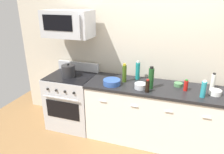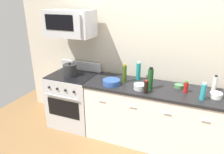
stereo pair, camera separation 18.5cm
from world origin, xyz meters
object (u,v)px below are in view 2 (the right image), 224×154
bottle_wine_green (150,79)px  stockpot (70,70)px  bottle_olive_oil (125,74)px  bowl_white_ceramic (216,95)px  bottle_soy_sauce_dark (146,87)px  bowl_green_glaze (179,86)px  microwave (70,23)px  bowl_steel_prep (140,87)px  range_oven (74,99)px  bottle_dish_soap (203,92)px  bottle_vinegar_white (215,84)px  bottle_sparkling_teal (138,71)px  bowl_blue_mixing (111,82)px  bottle_hot_sauce_red (186,87)px

bottle_wine_green → stockpot: size_ratio=1.42×
bottle_olive_oil → bowl_white_ceramic: bearing=-2.6°
bottle_soy_sauce_dark → bowl_green_glaze: 0.53m
microwave → bowl_steel_prep: 1.44m
range_oven → stockpot: 0.55m
bottle_dish_soap → stockpot: bearing=177.1°
microwave → bottle_vinegar_white: 2.27m
bottle_olive_oil → bowl_steel_prep: size_ratio=1.68×
bottle_wine_green → range_oven: bearing=176.3°
bottle_dish_soap → bowl_steel_prep: 0.82m
bottle_soy_sauce_dark → bowl_steel_prep: size_ratio=1.08×
microwave → bowl_steel_prep: size_ratio=4.34×
range_oven → bottle_olive_oil: bearing=1.8°
bottle_olive_oil → stockpot: bottle_olive_oil is taller
bottle_dish_soap → bowl_white_ceramic: size_ratio=1.51×
bottle_sparkling_teal → range_oven: bearing=-169.4°
microwave → bottle_sparkling_teal: size_ratio=2.52×
bowl_white_ceramic → stockpot: 2.17m
bowl_white_ceramic → bowl_blue_mixing: bowl_blue_mixing is taller
bottle_vinegar_white → bottle_sparkling_teal: 1.08m
microwave → bottle_hot_sauce_red: bearing=-1.9°
range_oven → bottle_wine_green: (1.32, -0.09, 0.60)m
bottle_vinegar_white → bottle_hot_sauce_red: (-0.36, -0.20, -0.03)m
bottle_vinegar_white → bottle_sparkling_teal: (-1.08, 0.02, 0.03)m
bottle_hot_sauce_red → bottle_sparkling_teal: bearing=163.4°
bottle_vinegar_white → bowl_green_glaze: 0.47m
bottle_sparkling_teal → bottle_hot_sauce_red: bearing=-16.6°
bowl_blue_mixing → bottle_dish_soap: bearing=-0.8°
bottle_dish_soap → bottle_vinegar_white: bearing=66.5°
bottle_olive_oil → bowl_blue_mixing: bearing=-131.4°
bowl_steel_prep → bowl_white_ceramic: bearing=6.5°
bottle_wine_green → bottle_olive_oil: bottle_wine_green is taller
range_oven → bowl_steel_prep: range_oven is taller
bottle_vinegar_white → bottle_olive_oil: bearing=-172.9°
bottle_olive_oil → bowl_blue_mixing: size_ratio=1.13×
bottle_vinegar_white → bottle_wine_green: (-0.83, -0.27, 0.04)m
bottle_dish_soap → bowl_blue_mixing: 1.24m
bowl_steel_prep → bowl_green_glaze: (0.50, 0.25, -0.01)m
microwave → bottle_soy_sauce_dark: bearing=-12.0°
range_oven → bottle_vinegar_white: 2.23m
range_oven → bowl_green_glaze: 1.77m
range_oven → microwave: 1.28m
stockpot → bottle_wine_green: bearing=-1.4°
bottle_soy_sauce_dark → bottle_hot_sauce_red: (0.49, 0.22, -0.01)m
range_oven → bottle_vinegar_white: size_ratio=4.65×
bowl_white_ceramic → bottle_soy_sauce_dark: bearing=-166.9°
bottle_wine_green → bowl_steel_prep: size_ratio=1.88×
bottle_dish_soap → stockpot: (-2.00, 0.10, -0.01)m
microwave → stockpot: 0.74m
bottle_vinegar_white → bottle_soy_sauce_dark: bearing=-154.1°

